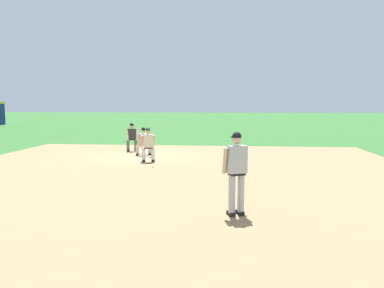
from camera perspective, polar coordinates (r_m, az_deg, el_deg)
The scene contains 8 objects.
ground_plane at distance 17.60m, azimuth -7.45°, elevation -1.88°, with size 160.00×160.00×0.00m, color #336B2D.
infield_dirt_patch at distance 12.92m, azimuth -2.90°, elevation -4.78°, with size 18.00×18.00×0.01m, color #A87F56.
first_base_bag at distance 17.59m, azimuth -7.45°, elevation -1.73°, with size 0.38×0.38×0.09m, color white.
baseball at distance 14.51m, azimuth -5.98°, elevation -3.45°, with size 0.07×0.07×0.07m, color white.
pitcher at distance 8.27m, azimuth 6.81°, elevation -3.67°, with size 0.83×0.59×1.86m.
first_baseman at distance 17.79m, azimuth -7.31°, elevation 0.59°, with size 0.84×0.99×1.34m.
baserunner at distance 15.86m, azimuth -6.69°, elevation 0.13°, with size 0.58×0.67×1.46m.
umpire at distance 19.47m, azimuth -9.16°, elevation 1.23°, with size 0.60×0.67×1.46m.
Camera 1 is at (-16.97, -3.94, 2.48)m, focal length 35.00 mm.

